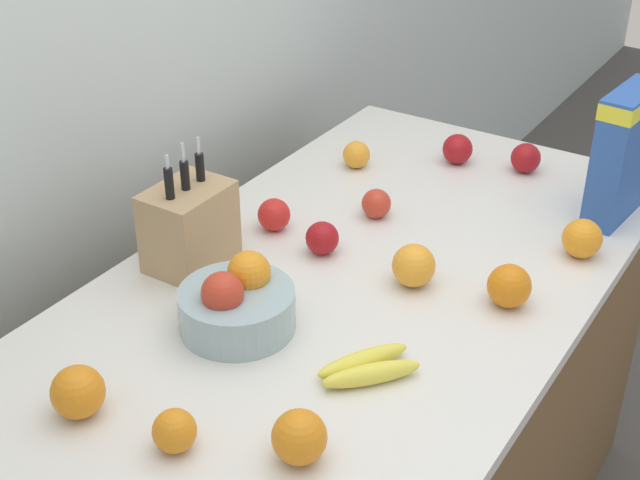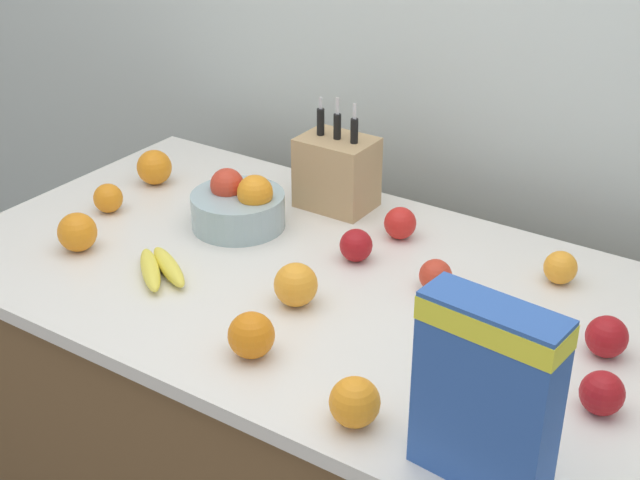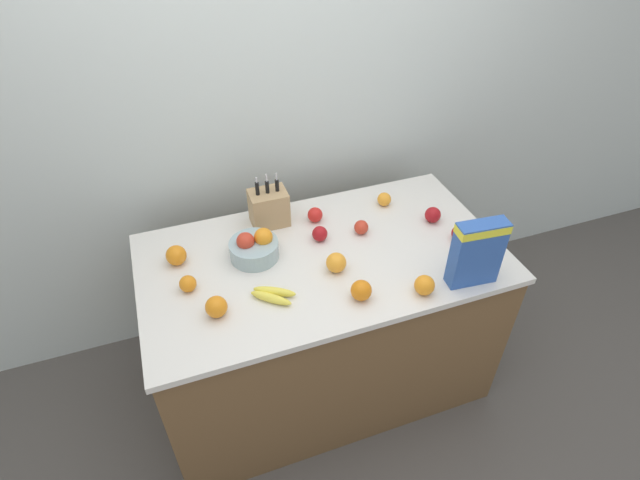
% 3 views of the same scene
% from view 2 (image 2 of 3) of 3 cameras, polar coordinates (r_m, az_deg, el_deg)
% --- Properties ---
extents(wall_back, '(9.00, 0.06, 2.60)m').
position_cam_2_polar(wall_back, '(2.23, 9.55, 14.36)').
color(wall_back, silver).
rests_on(wall_back, ground_plane).
extents(counter, '(1.60, 0.88, 0.87)m').
position_cam_2_polar(counter, '(2.10, -0.18, -12.79)').
color(counter, brown).
rests_on(counter, ground_plane).
extents(knife_block, '(0.17, 0.13, 0.27)m').
position_cam_2_polar(knife_block, '(2.11, 1.08, 4.37)').
color(knife_block, tan).
rests_on(knife_block, counter).
extents(cereal_box, '(0.21, 0.09, 0.30)m').
position_cam_2_polar(cereal_box, '(1.29, 10.63, -9.28)').
color(cereal_box, '#2D56A8').
rests_on(cereal_box, counter).
extents(fruit_bowl, '(0.21, 0.21, 0.13)m').
position_cam_2_polar(fruit_bowl, '(2.04, -5.21, 2.20)').
color(fruit_bowl, '#99B2B7').
rests_on(fruit_bowl, counter).
extents(banana_bunch, '(0.19, 0.16, 0.04)m').
position_cam_2_polar(banana_bunch, '(1.87, -10.23, -1.78)').
color(banana_bunch, yellow).
rests_on(banana_bunch, counter).
extents(apple_by_knife_block, '(0.07, 0.07, 0.07)m').
position_cam_2_polar(apple_by_knife_block, '(1.80, 7.40, -2.27)').
color(apple_by_knife_block, red).
rests_on(apple_by_knife_block, counter).
extents(apple_rightmost, '(0.07, 0.07, 0.07)m').
position_cam_2_polar(apple_rightmost, '(1.99, 5.15, 1.09)').
color(apple_rightmost, red).
rests_on(apple_rightmost, counter).
extents(apple_middle, '(0.07, 0.07, 0.07)m').
position_cam_2_polar(apple_middle, '(1.53, 17.60, -9.32)').
color(apple_middle, '#A31419').
rests_on(apple_middle, counter).
extents(apple_near_bananas, '(0.08, 0.08, 0.08)m').
position_cam_2_polar(apple_near_bananas, '(1.67, 17.88, -5.91)').
color(apple_near_bananas, '#A31419').
rests_on(apple_near_bananas, counter).
extents(apple_front, '(0.07, 0.07, 0.07)m').
position_cam_2_polar(apple_front, '(1.90, 2.32, -0.34)').
color(apple_front, '#A31419').
rests_on(apple_front, counter).
extents(orange_back_center, '(0.09, 0.09, 0.09)m').
position_cam_2_polar(orange_back_center, '(2.29, -10.56, 4.60)').
color(orange_back_center, orange).
rests_on(orange_back_center, counter).
extents(orange_front_left, '(0.08, 0.08, 0.08)m').
position_cam_2_polar(orange_front_left, '(1.44, 2.23, -10.33)').
color(orange_front_left, orange).
rests_on(orange_front_left, counter).
extents(orange_mid_left, '(0.08, 0.08, 0.08)m').
position_cam_2_polar(orange_mid_left, '(1.59, -4.42, -6.10)').
color(orange_mid_left, orange).
rests_on(orange_mid_left, counter).
extents(orange_mid_right, '(0.09, 0.09, 0.09)m').
position_cam_2_polar(orange_mid_right, '(2.00, -15.27, 0.49)').
color(orange_mid_right, orange).
rests_on(orange_mid_right, counter).
extents(orange_front_center, '(0.07, 0.07, 0.07)m').
position_cam_2_polar(orange_front_center, '(2.17, -13.41, 2.62)').
color(orange_front_center, orange).
rests_on(orange_front_center, counter).
extents(orange_by_cereal, '(0.07, 0.07, 0.07)m').
position_cam_2_polar(orange_by_cereal, '(1.88, 15.14, -1.71)').
color(orange_by_cereal, orange).
rests_on(orange_by_cereal, counter).
extents(orange_near_bowl, '(0.09, 0.09, 0.09)m').
position_cam_2_polar(orange_near_bowl, '(1.74, -1.56, -2.88)').
color(orange_near_bowl, orange).
rests_on(orange_near_bowl, counter).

